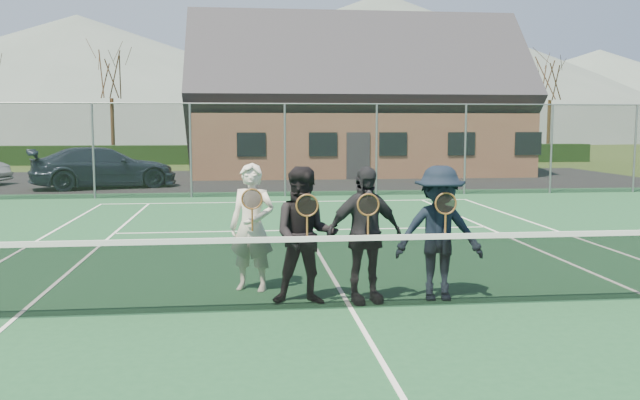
% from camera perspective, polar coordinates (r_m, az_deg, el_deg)
% --- Properties ---
extents(ground, '(220.00, 220.00, 0.00)m').
position_cam_1_polar(ground, '(28.47, -3.76, 1.67)').
color(ground, '#304518').
rests_on(ground, ground).
extents(court_surface, '(30.00, 30.00, 0.02)m').
position_cam_1_polar(court_surface, '(8.77, 2.59, -9.17)').
color(court_surface, '#1C4C2B').
rests_on(court_surface, ground).
extents(tarmac_carpark, '(40.00, 12.00, 0.01)m').
position_cam_1_polar(tarmac_carpark, '(28.56, -11.80, 1.58)').
color(tarmac_carpark, black).
rests_on(tarmac_carpark, ground).
extents(hedge_row, '(40.00, 1.20, 1.10)m').
position_cam_1_polar(hedge_row, '(40.40, -4.58, 3.86)').
color(hedge_row, black).
rests_on(hedge_row, ground).
extents(hill_west, '(110.00, 110.00, 18.00)m').
position_cam_1_polar(hill_west, '(106.22, -19.62, 9.68)').
color(hill_west, '#54655D').
rests_on(hill_west, ground).
extents(hill_centre, '(120.00, 120.00, 22.00)m').
position_cam_1_polar(hill_centre, '(105.87, 5.28, 11.12)').
color(hill_centre, '#526259').
rests_on(hill_centre, ground).
extents(hill_east, '(90.00, 90.00, 14.00)m').
position_cam_1_polar(hill_east, '(117.79, 22.35, 8.24)').
color(hill_east, slate).
rests_on(hill_east, ground).
extents(car_c, '(5.60, 3.64, 1.51)m').
position_cam_1_polar(car_c, '(26.19, -17.74, 2.62)').
color(car_c, '#192333').
rests_on(car_c, ground).
extents(court_markings, '(11.03, 23.83, 0.01)m').
position_cam_1_polar(court_markings, '(8.76, 2.59, -9.07)').
color(court_markings, white).
rests_on(court_markings, court_surface).
extents(tennis_net, '(11.68, 0.08, 1.10)m').
position_cam_1_polar(tennis_net, '(8.64, 2.61, -5.79)').
color(tennis_net, slate).
rests_on(tennis_net, ground).
extents(perimeter_fence, '(30.07, 0.07, 3.02)m').
position_cam_1_polar(perimeter_fence, '(21.89, -2.97, 4.24)').
color(perimeter_fence, slate).
rests_on(perimeter_fence, ground).
extents(clubhouse, '(15.60, 8.20, 7.70)m').
position_cam_1_polar(clubhouse, '(32.81, 2.94, 9.29)').
color(clubhouse, '#9E6B4C').
rests_on(clubhouse, ground).
extents(tree_b, '(3.20, 3.20, 7.77)m').
position_cam_1_polar(tree_b, '(42.18, -17.23, 10.83)').
color(tree_b, '#3C2516').
rests_on(tree_b, ground).
extents(tree_c, '(3.20, 3.20, 7.77)m').
position_cam_1_polar(tree_c, '(41.61, -1.88, 11.18)').
color(tree_c, '#331E12').
rests_on(tree_c, ground).
extents(tree_d, '(3.20, 3.20, 7.77)m').
position_cam_1_polar(tree_d, '(43.57, 11.59, 10.84)').
color(tree_d, '#332212').
rests_on(tree_d, ground).
extents(tree_e, '(3.20, 3.20, 7.77)m').
position_cam_1_polar(tree_e, '(45.76, 18.87, 10.41)').
color(tree_e, '#3B2915').
rests_on(tree_e, ground).
extents(player_a, '(0.77, 0.65, 1.80)m').
position_cam_1_polar(player_a, '(9.56, -5.75, -2.29)').
color(player_a, silver).
rests_on(player_a, court_surface).
extents(player_b, '(0.93, 0.75, 1.80)m').
position_cam_1_polar(player_b, '(8.81, -1.25, -3.02)').
color(player_b, black).
rests_on(player_b, court_surface).
extents(player_c, '(1.12, 0.65, 1.80)m').
position_cam_1_polar(player_c, '(8.90, 3.74, -2.93)').
color(player_c, black).
rests_on(player_c, court_surface).
extents(player_d, '(1.23, 0.80, 1.80)m').
position_cam_1_polar(player_d, '(9.14, 10.00, -2.77)').
color(player_d, black).
rests_on(player_d, court_surface).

